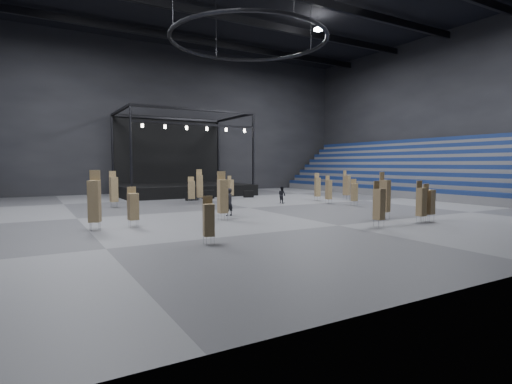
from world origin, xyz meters
TOP-DOWN VIEW (x-y plane):
  - floor at (0.00, 0.00)m, footprint 50.00×50.00m
  - wall_back at (0.00, 21.00)m, footprint 50.00×0.20m
  - wall_right at (25.00, 0.00)m, footprint 0.20×42.00m
  - bleachers_right at (22.94, 0.00)m, footprint 7.20×40.00m
  - stage at (0.00, 16.24)m, footprint 14.00×10.00m
  - truss_ring at (-0.00, 0.00)m, footprint 12.30×12.30m
  - flight_case_left at (-1.55, 8.34)m, footprint 1.26×0.75m
  - flight_case_mid at (0.60, 9.59)m, footprint 1.41×1.03m
  - flight_case_right at (4.82, 8.77)m, footprint 1.14×0.82m
  - chair_stack_0 at (-4.78, -5.31)m, footprint 0.58×0.58m
  - chair_stack_1 at (-1.54, 6.48)m, footprint 0.62×0.62m
  - chair_stack_2 at (5.80, -11.99)m, footprint 0.59×0.59m
  - chair_stack_3 at (11.68, 1.52)m, footprint 0.69×0.69m
  - chair_stack_4 at (4.33, -9.88)m, footprint 0.66×0.66m
  - chair_stack_5 at (-8.50, -11.79)m, footprint 0.53×0.53m
  - chair_stack_6 at (1.56, -11.99)m, footprint 0.55×0.55m
  - chair_stack_7 at (-2.79, 5.30)m, footprint 0.65×0.65m
  - chair_stack_8 at (2.36, 8.01)m, footprint 0.56×0.56m
  - chair_stack_9 at (8.84, 2.43)m, footprint 0.57×0.57m
  - chair_stack_10 at (-10.22, -5.41)m, footprint 0.55×0.55m
  - chair_stack_11 at (8.52, -2.83)m, footprint 0.61×0.61m
  - chair_stack_12 at (5.10, -11.99)m, footprint 0.46×0.46m
  - chair_stack_13 at (7.92, -0.28)m, footprint 0.44×0.44m
  - chair_stack_14 at (-12.20, -5.52)m, footprint 0.73×0.73m
  - chair_stack_15 at (-9.21, 5.59)m, footprint 0.61×0.61m
  - man_center at (-3.50, -3.56)m, footprint 0.79×0.66m
  - crew_member at (4.37, 1.82)m, footprint 0.63×0.78m

SIDE VIEW (x-z plane):
  - floor at x=0.00m, z-range 0.00..0.00m
  - flight_case_right at x=4.82m, z-range 0.00..0.69m
  - flight_case_left at x=-1.55m, z-range 0.00..0.80m
  - flight_case_mid at x=0.60m, z-range 0.00..0.85m
  - crew_member at x=4.37m, z-range 0.00..1.51m
  - man_center at x=-3.50m, z-range 0.00..1.85m
  - chair_stack_5 at x=-8.50m, z-range 0.06..2.15m
  - chair_stack_11 at x=8.52m, z-range 0.05..2.28m
  - chair_stack_10 at x=-10.22m, z-range 0.07..2.30m
  - chair_stack_8 at x=2.36m, z-range 0.04..2.35m
  - chair_stack_2 at x=5.80m, z-range 0.08..2.36m
  - chair_stack_13 at x=7.92m, z-range 0.02..2.48m
  - chair_stack_12 at x=5.10m, z-range 0.02..2.51m
  - chair_stack_7 at x=-2.79m, z-range 0.08..2.45m
  - chair_stack_6 at x=1.56m, z-range 0.04..2.57m
  - chair_stack_9 at x=8.84m, z-range 0.02..2.65m
  - stage at x=0.00m, z-range -3.15..6.05m
  - chair_stack_3 at x=11.68m, z-range 0.04..2.89m
  - chair_stack_15 at x=-9.21m, z-range 0.04..2.96m
  - chair_stack_1 at x=-1.54m, z-range 0.02..3.01m
  - chair_stack_4 at x=4.33m, z-range 0.03..3.00m
  - chair_stack_0 at x=-4.78m, z-range 0.02..3.05m
  - chair_stack_14 at x=-12.20m, z-range 0.02..3.17m
  - bleachers_right at x=22.94m, z-range -1.47..4.93m
  - wall_back at x=0.00m, z-range 0.00..18.00m
  - wall_right at x=25.00m, z-range 0.00..18.00m
  - truss_ring at x=0.00m, z-range 10.43..15.58m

